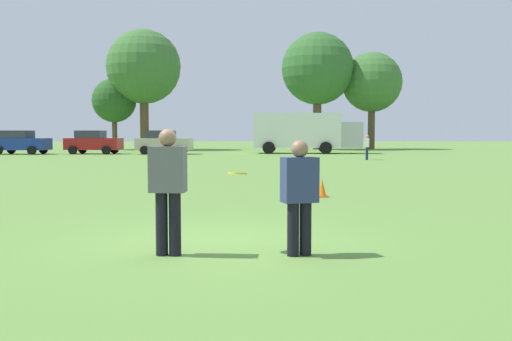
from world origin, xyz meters
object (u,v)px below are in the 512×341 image
object	(u,v)px
box_truck	(305,131)
parked_car_mid_left	(93,142)
player_defender	(300,191)
parked_car_near_left	(20,142)
parked_car_center	(164,142)
bystander_far_jogger	(367,146)
traffic_cone	(322,188)
player_thrower	(168,185)
frisbee	(237,173)

from	to	relation	value
box_truck	parked_car_mid_left	bearing A→B (deg)	-176.70
parked_car_mid_left	player_defender	bearing A→B (deg)	-70.68
player_defender	parked_car_mid_left	xyz separation A→B (m)	(-12.89, 36.78, 0.05)
parked_car_near_left	parked_car_center	size ratio (longest dim) A/B	1.00
parked_car_near_left	bystander_far_jogger	bearing A→B (deg)	-20.49
bystander_far_jogger	parked_car_mid_left	bearing A→B (deg)	153.28
traffic_cone	parked_car_near_left	world-z (taller)	parked_car_near_left
parked_car_near_left	box_truck	xyz separation A→B (m)	(22.05, 1.43, 0.83)
box_truck	parked_car_center	bearing A→B (deg)	-172.42
player_thrower	bystander_far_jogger	size ratio (longest dim) A/B	1.12
player_thrower	box_truck	bearing A→B (deg)	81.73
parked_car_near_left	parked_car_center	distance (m)	11.01
parked_car_mid_left	player_thrower	bearing A→B (deg)	-73.18
parked_car_center	player_thrower	bearing A→B (deg)	-81.28
bystander_far_jogger	parked_car_center	bearing A→B (deg)	146.23
player_defender	parked_car_near_left	world-z (taller)	parked_car_near_left
traffic_cone	bystander_far_jogger	size ratio (longest dim) A/B	0.31
player_defender	bystander_far_jogger	bearing A→B (deg)	76.56
parked_car_center	box_truck	world-z (taller)	box_truck
parked_car_near_left	bystander_far_jogger	size ratio (longest dim) A/B	2.82
player_thrower	parked_car_center	xyz separation A→B (m)	(-5.56, 36.24, -0.05)
traffic_cone	bystander_far_jogger	xyz separation A→B (m)	(5.27, 19.99, 0.64)
parked_car_mid_left	parked_car_center	xyz separation A→B (m)	(5.55, -0.51, 0.00)
parked_car_mid_left	bystander_far_jogger	world-z (taller)	parked_car_mid_left
parked_car_center	traffic_cone	bearing A→B (deg)	-73.72
frisbee	parked_car_near_left	xyz separation A→B (m)	(-17.51, 36.07, -0.18)
parked_car_mid_left	bystander_far_jogger	xyz separation A→B (m)	(19.35, -9.74, -0.06)
frisbee	parked_car_center	world-z (taller)	parked_car_center
player_defender	box_truck	size ratio (longest dim) A/B	0.18
player_thrower	player_defender	distance (m)	1.78
traffic_cone	parked_car_mid_left	distance (m)	32.91
frisbee	parked_car_near_left	world-z (taller)	parked_car_near_left
frisbee	traffic_cone	world-z (taller)	frisbee
traffic_cone	parked_car_near_left	size ratio (longest dim) A/B	0.11
parked_car_mid_left	bystander_far_jogger	distance (m)	21.67
frisbee	bystander_far_jogger	size ratio (longest dim) A/B	0.18
parked_car_near_left	parked_car_mid_left	xyz separation A→B (m)	(5.46, 0.47, 0.00)
parked_car_center	bystander_far_jogger	bearing A→B (deg)	-33.77
player_defender	frisbee	bearing A→B (deg)	164.11
player_thrower	traffic_cone	world-z (taller)	player_thrower
parked_car_near_left	parked_car_center	xyz separation A→B (m)	(11.01, -0.04, 0.00)
bystander_far_jogger	player_defender	bearing A→B (deg)	-103.44
traffic_cone	box_truck	bearing A→B (deg)	85.33
traffic_cone	bystander_far_jogger	world-z (taller)	bystander_far_jogger
frisbee	parked_car_near_left	bearing A→B (deg)	115.89
player_defender	parked_car_center	world-z (taller)	parked_car_center
bystander_far_jogger	box_truck	bearing A→B (deg)	104.46
frisbee	box_truck	size ratio (longest dim) A/B	0.03
player_defender	box_truck	distance (m)	37.93
frisbee	parked_car_center	size ratio (longest dim) A/B	0.06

